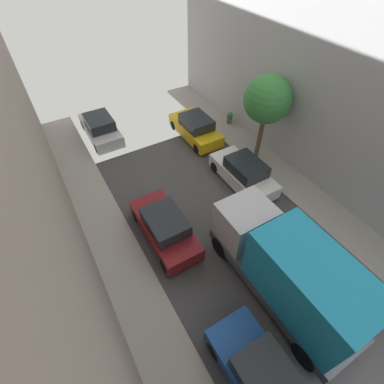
# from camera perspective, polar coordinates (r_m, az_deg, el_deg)

# --- Properties ---
(parked_car_left_2) EXTENTS (1.78, 4.20, 1.57)m
(parked_car_left_2) POSITION_cam_1_polar(r_m,az_deg,el_deg) (10.80, 14.42, -32.97)
(parked_car_left_2) COLOR #194799
(parked_car_left_2) RESTS_ON ground
(parked_car_left_3) EXTENTS (1.78, 4.20, 1.57)m
(parked_car_left_3) POSITION_cam_1_polar(r_m,az_deg,el_deg) (13.07, -5.47, -7.14)
(parked_car_left_3) COLOR maroon
(parked_car_left_3) RESTS_ON ground
(parked_car_left_4) EXTENTS (1.78, 4.20, 1.57)m
(parked_car_left_4) POSITION_cam_1_polar(r_m,az_deg,el_deg) (19.98, -17.97, 12.15)
(parked_car_left_4) COLOR silver
(parked_car_left_4) RESTS_ON ground
(parked_car_right_2) EXTENTS (1.78, 4.20, 1.57)m
(parked_car_right_2) POSITION_cam_1_polar(r_m,az_deg,el_deg) (15.79, 10.39, 3.78)
(parked_car_right_2) COLOR white
(parked_car_right_2) RESTS_ON ground
(parked_car_right_3) EXTENTS (1.78, 4.20, 1.57)m
(parked_car_right_3) POSITION_cam_1_polar(r_m,az_deg,el_deg) (19.05, 0.73, 12.76)
(parked_car_right_3) COLOR gold
(parked_car_right_3) RESTS_ON ground
(delivery_truck) EXTENTS (2.26, 6.60, 3.38)m
(delivery_truck) POSITION_cam_1_polar(r_m,az_deg,el_deg) (11.18, 19.00, -14.79)
(delivery_truck) COLOR #4C4C51
(delivery_truck) RESTS_ON ground
(street_tree_1) EXTENTS (2.55, 2.55, 4.98)m
(street_tree_1) POSITION_cam_1_polar(r_m,az_deg,el_deg) (16.16, 14.96, 17.51)
(street_tree_1) COLOR brown
(street_tree_1) RESTS_ON sidewalk_right
(potted_plant_1) EXTENTS (0.43, 0.43, 0.83)m
(potted_plant_1) POSITION_cam_1_polar(r_m,az_deg,el_deg) (20.58, 7.60, 14.73)
(potted_plant_1) COLOR slate
(potted_plant_1) RESTS_ON sidewalk_right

